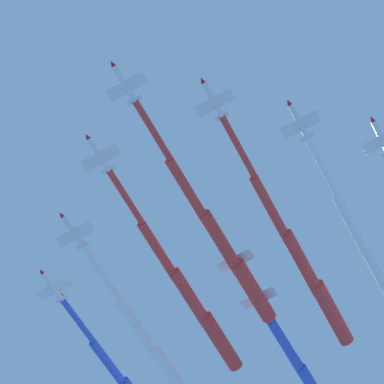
{
  "coord_description": "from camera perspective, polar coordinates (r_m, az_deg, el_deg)",
  "views": [
    {
      "loc": [
        -31.33,
        84.46,
        53.01
      ],
      "look_at": [
        0.0,
        0.0,
        215.32
      ],
      "focal_mm": 81.56,
      "sensor_mm": 36.0,
      "label": 1
    }
  ],
  "objects": [
    {
      "name": "jet_port_inner",
      "position": [
        198.29,
        7.35,
        -4.78
      ],
      "size": [
        15.06,
        74.84,
        3.71
      ],
      "color": "silver"
    },
    {
      "name": "jet_starboard_inner",
      "position": [
        202.56,
        0.01,
        -7.04
      ],
      "size": [
        14.53,
        69.82,
        3.71
      ],
      "color": "silver"
    },
    {
      "name": "jet_starboard_mid",
      "position": [
        213.08,
        -1.14,
        -12.03
      ],
      "size": [
        15.55,
        76.22,
        3.72
      ],
      "color": "silver"
    },
    {
      "name": "jet_port_mid",
      "position": [
        202.96,
        12.47,
        -5.78
      ],
      "size": [
        16.37,
        74.68,
        3.72
      ],
      "color": "silver"
    },
    {
      "name": "jet_lead",
      "position": [
        191.07,
        2.06,
        -3.44
      ],
      "size": [
        15.26,
        70.58,
        3.72
      ],
      "color": "silver"
    }
  ]
}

